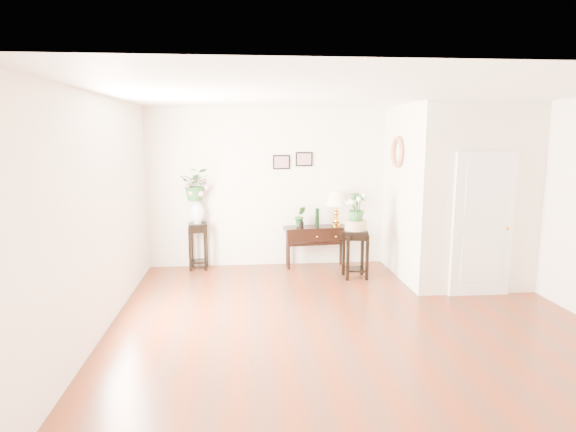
{
  "coord_description": "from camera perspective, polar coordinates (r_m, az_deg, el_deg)",
  "views": [
    {
      "loc": [
        -1.33,
        -5.72,
        2.34
      ],
      "look_at": [
        -0.67,
        1.3,
        1.13
      ],
      "focal_mm": 30.0,
      "sensor_mm": 36.0,
      "label": 1
    }
  ],
  "objects": [
    {
      "name": "plant_stand_a",
      "position": [
        8.54,
        -10.58,
        -3.53
      ],
      "size": [
        0.35,
        0.35,
        0.81
      ],
      "primitive_type": "cube",
      "rotation": [
        0.0,
        0.0,
        0.12
      ],
      "color": "black",
      "rests_on": "floor"
    },
    {
      "name": "console_table",
      "position": [
        8.55,
        3.25,
        -3.66
      ],
      "size": [
        1.12,
        0.47,
        0.73
      ],
      "primitive_type": "cube",
      "rotation": [
        0.0,
        0.0,
        0.09
      ],
      "color": "black",
      "rests_on": "floor"
    },
    {
      "name": "wall_ornament",
      "position": [
        8.02,
        12.81,
        7.4
      ],
      "size": [
        0.07,
        0.51,
        0.51
      ],
      "primitive_type": "torus",
      "rotation": [
        0.0,
        1.57,
        0.0
      ],
      "color": "#BB7E4E",
      "rests_on": "partition"
    },
    {
      "name": "plant_stand_b",
      "position": [
        7.98,
        7.97,
        -4.46
      ],
      "size": [
        0.43,
        0.43,
        0.8
      ],
      "primitive_type": "cube",
      "rotation": [
        0.0,
        0.0,
        -0.16
      ],
      "color": "black",
      "rests_on": "floor"
    },
    {
      "name": "table_lamp",
      "position": [
        8.48,
        5.76,
        1.11
      ],
      "size": [
        0.37,
        0.37,
        0.64
      ],
      "primitive_type": "cube",
      "rotation": [
        0.0,
        0.0,
        -0.01
      ],
      "color": "gold",
      "rests_on": "console_table"
    },
    {
      "name": "lily_arrangement",
      "position": [
        8.36,
        -10.82,
        3.77
      ],
      "size": [
        0.56,
        0.5,
        0.57
      ],
      "primitive_type": "imported",
      "rotation": [
        0.0,
        0.0,
        -0.12
      ],
      "color": "#275A25",
      "rests_on": "porcelain_vase"
    },
    {
      "name": "narcissus",
      "position": [
        7.83,
        8.1,
        0.96
      ],
      "size": [
        0.31,
        0.31,
        0.48
      ],
      "primitive_type": "imported",
      "rotation": [
        0.0,
        0.0,
        0.17
      ],
      "color": "#275A25",
      "rests_on": "ceramic_bowl"
    },
    {
      "name": "potted_plant",
      "position": [
        8.41,
        1.46,
        -0.12
      ],
      "size": [
        0.21,
        0.17,
        0.35
      ],
      "primitive_type": "imported",
      "rotation": [
        0.0,
        0.0,
        0.09
      ],
      "color": "#275A25",
      "rests_on": "console_table"
    },
    {
      "name": "porcelain_vase",
      "position": [
        8.42,
        -10.72,
        0.66
      ],
      "size": [
        0.29,
        0.29,
        0.44
      ],
      "primitive_type": null,
      "rotation": [
        0.0,
        0.0,
        0.17
      ],
      "color": "white",
      "rests_on": "plant_stand_a"
    },
    {
      "name": "wall_front",
      "position": [
        3.39,
        18.13,
        -6.9
      ],
      "size": [
        6.0,
        0.02,
        2.8
      ],
      "primitive_type": "cube",
      "color": "#F1E4CE",
      "rests_on": "ground"
    },
    {
      "name": "floor",
      "position": [
        6.33,
        7.33,
        -12.09
      ],
      "size": [
        6.0,
        5.5,
        0.02
      ],
      "primitive_type": "cube",
      "color": "maroon",
      "rests_on": "ground"
    },
    {
      "name": "art_print_left",
      "position": [
        8.49,
        -0.78,
        6.4
      ],
      "size": [
        0.3,
        0.02,
        0.25
      ],
      "primitive_type": "cube",
      "color": "black",
      "rests_on": "wall_back"
    },
    {
      "name": "wall_left",
      "position": [
        6.03,
        -21.36,
        0.07
      ],
      "size": [
        0.02,
        5.5,
        2.8
      ],
      "primitive_type": "cube",
      "color": "#F1E4CE",
      "rests_on": "ground"
    },
    {
      "name": "door",
      "position": [
        7.46,
        22.1,
        -0.97
      ],
      "size": [
        0.9,
        0.05,
        2.1
      ],
      "primitive_type": "cube",
      "color": "white",
      "rests_on": "floor"
    },
    {
      "name": "art_print_right",
      "position": [
        8.53,
        1.91,
        6.75
      ],
      "size": [
        0.3,
        0.02,
        0.25
      ],
      "primitive_type": "cube",
      "color": "black",
      "rests_on": "wall_back"
    },
    {
      "name": "green_vase",
      "position": [
        8.45,
        3.48,
        -0.13
      ],
      "size": [
        0.07,
        0.07,
        0.33
      ],
      "primitive_type": "cylinder",
      "rotation": [
        0.0,
        0.0,
        0.01
      ],
      "color": "black",
      "rests_on": "console_table"
    },
    {
      "name": "wall_back",
      "position": [
        8.63,
        3.53,
        3.44
      ],
      "size": [
        6.0,
        0.02,
        2.8
      ],
      "primitive_type": "cube",
      "color": "#F1E4CE",
      "rests_on": "ground"
    },
    {
      "name": "ceramic_bowl",
      "position": [
        7.87,
        8.05,
        -1.07
      ],
      "size": [
        0.36,
        0.36,
        0.16
      ],
      "primitive_type": "cylinder",
      "rotation": [
        0.0,
        0.0,
        -0.02
      ],
      "color": "tan",
      "rests_on": "plant_stand_b"
    },
    {
      "name": "partition",
      "position": [
        8.3,
        19.1,
        2.67
      ],
      "size": [
        1.8,
        1.95,
        2.8
      ],
      "primitive_type": "cube",
      "color": "#F1E4CE",
      "rests_on": "floor"
    },
    {
      "name": "ceiling",
      "position": [
        5.89,
        7.93,
        14.09
      ],
      "size": [
        6.0,
        5.5,
        0.02
      ],
      "primitive_type": "cube",
      "color": "white",
      "rests_on": "ground"
    }
  ]
}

